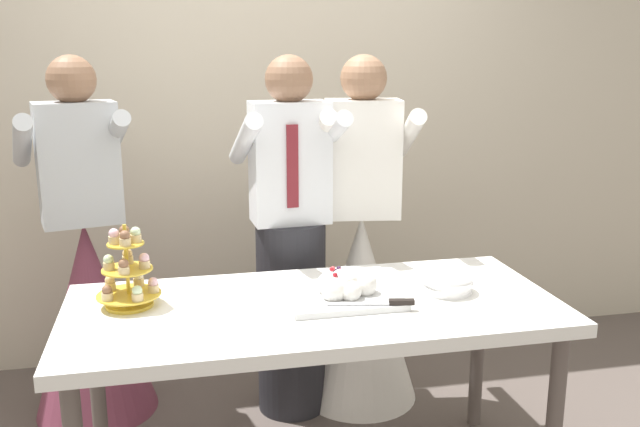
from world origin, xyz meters
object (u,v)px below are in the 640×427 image
object	(u,v)px
main_cake_tray	(344,289)
person_groom	(291,258)
person_guest	(89,294)
plate_stack	(447,284)
cupcake_stand	(128,274)
dessert_table	(314,322)
person_bride	(361,284)

from	to	relation	value
main_cake_tray	person_groom	distance (m)	0.66
person_guest	plate_stack	bearing A→B (deg)	-30.19
cupcake_stand	main_cake_tray	distance (m)	0.79
dessert_table	plate_stack	bearing A→B (deg)	0.91
main_cake_tray	person_guest	size ratio (longest dim) A/B	0.26
person_guest	person_bride	bearing A→B (deg)	-6.17
main_cake_tray	person_guest	bearing A→B (deg)	140.66
main_cake_tray	person_guest	distance (m)	1.32
person_groom	person_guest	distance (m)	0.95
cupcake_stand	person_groom	distance (m)	0.89
dessert_table	person_bride	xyz separation A→B (m)	(0.37, 0.69, -0.12)
person_groom	person_bride	xyz separation A→B (m)	(0.35, 0.04, -0.16)
dessert_table	main_cake_tray	xyz separation A→B (m)	(0.12, 0.01, 0.12)
plate_stack	person_groom	distance (m)	0.81
plate_stack	person_guest	size ratio (longest dim) A/B	0.12
person_bride	plate_stack	bearing A→B (deg)	-77.90
cupcake_stand	plate_stack	distance (m)	1.19
plate_stack	person_bride	bearing A→B (deg)	102.10
person_bride	cupcake_stand	bearing A→B (deg)	-150.82
person_groom	person_guest	world-z (taller)	same
cupcake_stand	person_bride	bearing A→B (deg)	29.18
dessert_table	plate_stack	size ratio (longest dim) A/B	9.03
dessert_table	cupcake_stand	xyz separation A→B (m)	(-0.66, 0.11, 0.20)
cupcake_stand	dessert_table	bearing A→B (deg)	-9.79
dessert_table	main_cake_tray	world-z (taller)	main_cake_tray
cupcake_stand	person_bride	size ratio (longest dim) A/B	0.18
cupcake_stand	person_guest	xyz separation A→B (m)	(-0.23, 0.71, -0.31)
dessert_table	plate_stack	distance (m)	0.53
cupcake_stand	person_groom	xyz separation A→B (m)	(0.69, 0.54, -0.15)
person_groom	person_guest	size ratio (longest dim) A/B	1.00
main_cake_tray	plate_stack	bearing A→B (deg)	0.31
dessert_table	person_bride	world-z (taller)	person_bride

